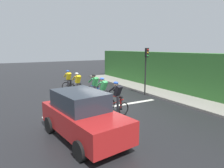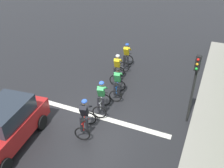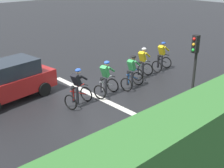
% 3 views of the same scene
% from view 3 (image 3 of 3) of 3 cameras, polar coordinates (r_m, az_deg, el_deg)
% --- Properties ---
extents(ground_plane, '(80.00, 80.00, 0.00)m').
position_cam_3_polar(ground_plane, '(13.47, -2.78, -2.77)').
color(ground_plane, black).
extents(road_marking_stop_line, '(7.00, 0.30, 0.01)m').
position_cam_3_polar(road_marking_stop_line, '(13.52, -2.52, -2.66)').
color(road_marking_stop_line, silver).
rests_on(road_marking_stop_line, ground).
extents(cyclist_lead, '(0.80, 1.15, 1.66)m').
position_cam_3_polar(cyclist_lead, '(17.07, 9.59, 5.15)').
color(cyclist_lead, black).
rests_on(cyclist_lead, ground).
extents(cyclist_second, '(0.87, 1.19, 1.66)m').
position_cam_3_polar(cyclist_second, '(15.73, 5.93, 3.91)').
color(cyclist_second, black).
rests_on(cyclist_second, ground).
extents(cyclist_mid, '(0.88, 1.19, 1.66)m').
position_cam_3_polar(cyclist_mid, '(14.30, 3.87, 2.14)').
color(cyclist_mid, black).
rests_on(cyclist_mid, ground).
extents(cyclist_fourth, '(0.90, 1.20, 1.66)m').
position_cam_3_polar(cyclist_fourth, '(13.42, -1.21, 0.85)').
color(cyclist_fourth, black).
rests_on(cyclist_fourth, ground).
extents(cyclist_trailing, '(0.90, 1.20, 1.66)m').
position_cam_3_polar(cyclist_trailing, '(12.52, -6.68, -0.88)').
color(cyclist_trailing, black).
rests_on(cyclist_trailing, ground).
extents(car_red, '(2.27, 4.28, 1.76)m').
position_cam_3_polar(car_red, '(13.83, -19.24, 0.57)').
color(car_red, '#B21E1E').
rests_on(car_red, ground).
extents(traffic_light_near_crossing, '(0.22, 0.31, 3.34)m').
position_cam_3_polar(traffic_light_near_crossing, '(11.24, 15.56, 3.53)').
color(traffic_light_near_crossing, black).
rests_on(traffic_light_near_crossing, ground).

